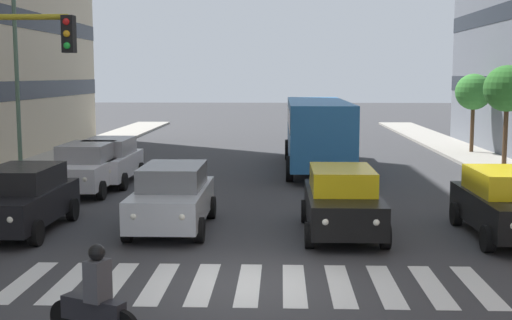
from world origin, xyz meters
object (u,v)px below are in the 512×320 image
Objects in this scene: car_1 at (342,201)px; motorcycle_with_rider at (95,302)px; car_0 at (507,203)px; car_row2_1 at (109,161)px; street_tree_3 at (474,92)px; street_tree_2 at (507,89)px; bus_behind_traffic at (317,127)px; car_3 at (22,199)px; car_row2_0 at (87,167)px; car_2 at (173,197)px; street_lamp_right at (30,59)px.

car_1 is 2.80× the size of motorcycle_with_rider.
car_row2_1 is (12.27, -8.27, 0.00)m from car_0.
street_tree_3 is at bearing -148.07° from car_row2_1.
motorcycle_with_rider is at bearing 40.03° from car_0.
car_row2_1 is 17.07m from street_tree_2.
bus_behind_traffic reaches higher than car_1.
street_tree_3 is (-16.75, -18.32, 2.35)m from car_3.
motorcycle_with_rider is (-4.00, 13.57, -0.24)m from car_row2_0.
bus_behind_traffic is at bearing -0.54° from street_tree_2.
car_1 is 0.42× the size of bus_behind_traffic.
street_tree_3 reaches higher than car_2.
street_tree_2 is 1.09× the size of street_tree_3.
car_row2_1 is 0.42× the size of bus_behind_traffic.
car_2 and car_3 have the same top height.
car_row2_0 is 1.10× the size of street_tree_3.
car_3 is at bearing 36.92° from street_tree_2.
car_0 is at bearing 176.68° from car_1.
car_3 is 0.42× the size of bus_behind_traffic.
car_1 is at bearing -120.82° from motorcycle_with_rider.
car_row2_0 is at bearing 35.95° from street_tree_3.
car_2 is 6.93m from car_row2_0.
car_row2_0 is at bearing 138.90° from street_lamp_right.
street_lamp_right is (11.17, 3.98, 2.86)m from bus_behind_traffic.
bus_behind_traffic is 10.26m from street_tree_3.
street_tree_2 is at bearing -122.36° from motorcycle_with_rider.
car_0 is 13.54m from street_tree_2.
street_tree_3 reaches higher than car_row2_1.
street_lamp_right is 1.69× the size of street_tree_2.
street_tree_3 is (-19.52, -9.79, -1.49)m from street_lamp_right.
car_0 is 14.80m from car_row2_1.
car_row2_0 is 0.42× the size of bus_behind_traffic.
car_1 is 1.00× the size of car_row2_1.
car_0 is at bearing -139.97° from motorcycle_with_rider.
car_3 is at bearing 107.95° from street_lamp_right.
car_0 is 19.16m from street_tree_3.
street_lamp_right is at bearing -29.76° from car_0.
car_2 is (8.62, -0.67, 0.00)m from car_0.
car_row2_1 is (3.65, -7.60, 0.00)m from car_2.
street_lamp_right is at bearing -37.30° from car_1.
car_row2_1 is 1.01× the size of street_tree_2.
motorcycle_with_rider is at bearing 112.87° from street_lamp_right.
motorcycle_with_rider is (-0.05, 7.87, -0.24)m from car_2.
car_0 and car_3 have the same top height.
car_3 is (8.41, 0.02, 0.00)m from car_1.
car_2 and car_row2_0 have the same top height.
car_row2_1 is (8.14, -8.03, 0.00)m from car_1.
car_1 and car_2 have the same top height.
car_3 is 15.11m from bus_behind_traffic.
car_1 and car_row2_0 have the same top height.
street_lamp_right is at bearing -67.13° from motorcycle_with_rider.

